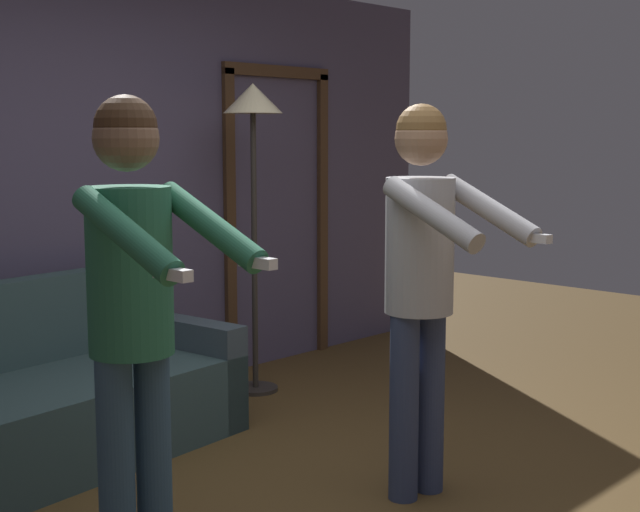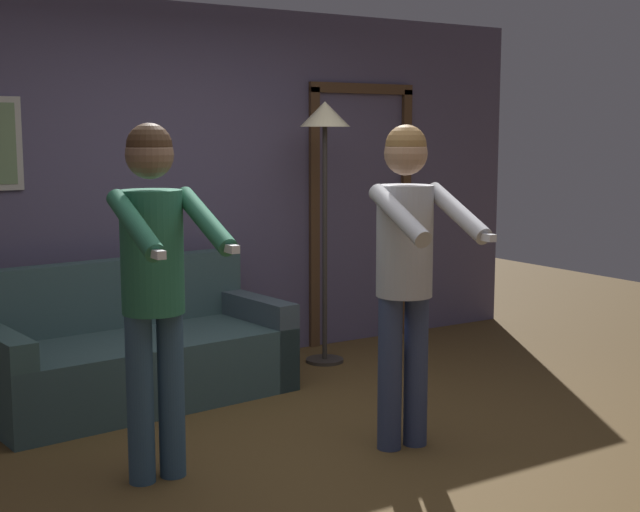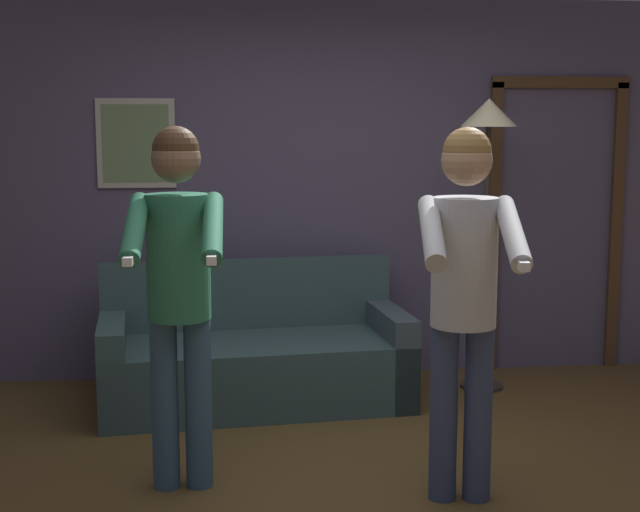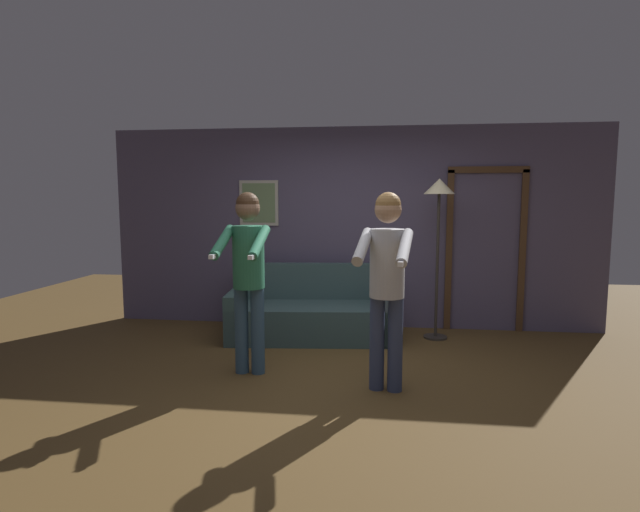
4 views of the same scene
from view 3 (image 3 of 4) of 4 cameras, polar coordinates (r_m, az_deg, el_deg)
ground_plane at (r=4.36m, az=2.78°, el=-15.22°), size 12.00×12.00×0.00m
back_wall_assembly at (r=6.19m, az=-0.07°, el=4.27°), size 6.40×0.10×2.60m
couch at (r=5.68m, az=-4.23°, el=-6.62°), size 1.97×1.03×0.87m
torchiere_lamp at (r=5.89m, az=10.71°, el=7.10°), size 0.36×0.36×1.92m
person_standing_left at (r=4.22m, az=-9.06°, el=-1.04°), size 0.43×0.71×1.74m
person_standing_right at (r=4.08m, az=9.24°, el=-1.42°), size 0.50×0.73×1.74m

